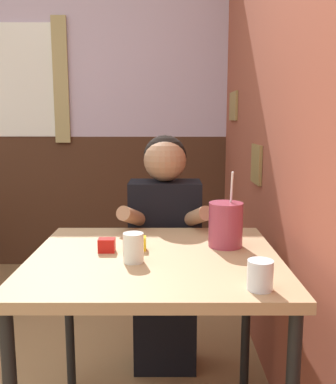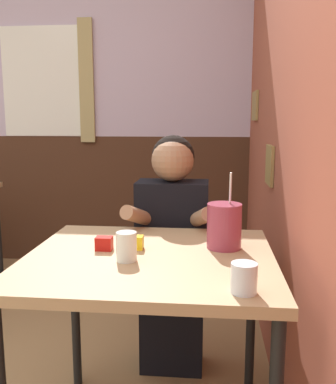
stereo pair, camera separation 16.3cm
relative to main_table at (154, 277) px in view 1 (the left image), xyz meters
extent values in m
cube|color=#9E4C38|center=(0.56, 0.88, 0.66)|extent=(0.06, 4.43, 2.70)
cube|color=olive|center=(0.52, 1.67, 0.65)|extent=(0.02, 0.30, 0.20)
cube|color=olive|center=(0.52, 0.81, 0.32)|extent=(0.02, 0.21, 0.21)
cube|color=silver|center=(-0.91, 2.13, 1.21)|extent=(5.88, 0.06, 1.60)
cube|color=#472819|center=(-0.91, 2.13, -0.14)|extent=(5.88, 0.06, 1.10)
cube|color=white|center=(-1.21, 2.09, 0.86)|extent=(0.66, 0.01, 0.89)
cube|color=tan|center=(-0.81, 2.08, 0.86)|extent=(0.12, 0.02, 0.99)
cube|color=tan|center=(0.00, 0.00, 0.06)|extent=(0.88, 0.79, 0.04)
cylinder|color=black|center=(-0.40, 0.35, -0.32)|extent=(0.04, 0.04, 0.73)
cylinder|color=black|center=(0.40, 0.35, -0.32)|extent=(0.04, 0.04, 0.73)
cube|color=black|center=(0.03, 0.55, -0.46)|extent=(0.31, 0.20, 0.45)
cube|color=black|center=(0.03, 0.55, 0.01)|extent=(0.34, 0.20, 0.51)
sphere|color=black|center=(0.03, 0.57, 0.38)|extent=(0.20, 0.20, 0.20)
sphere|color=#9E7051|center=(0.03, 0.55, 0.37)|extent=(0.20, 0.20, 0.20)
cylinder|color=#9E7051|center=(-0.10, 0.41, 0.12)|extent=(0.14, 0.27, 0.15)
cylinder|color=#9E7051|center=(0.17, 0.41, 0.12)|extent=(0.14, 0.27, 0.15)
cylinder|color=#99384C|center=(0.27, 0.12, 0.16)|extent=(0.13, 0.13, 0.17)
cylinder|color=white|center=(0.28, 0.12, 0.30)|extent=(0.01, 0.04, 0.14)
cylinder|color=silver|center=(0.31, -0.30, 0.12)|extent=(0.07, 0.07, 0.09)
cylinder|color=silver|center=(-0.07, -0.07, 0.13)|extent=(0.07, 0.07, 0.10)
cube|color=#B7140F|center=(-0.18, 0.04, 0.10)|extent=(0.06, 0.04, 0.05)
cube|color=yellow|center=(-0.06, 0.07, 0.10)|extent=(0.06, 0.04, 0.05)
camera|label=1|loc=(0.05, -1.46, 0.55)|focal=40.00mm
camera|label=2|loc=(0.21, -1.45, 0.55)|focal=40.00mm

